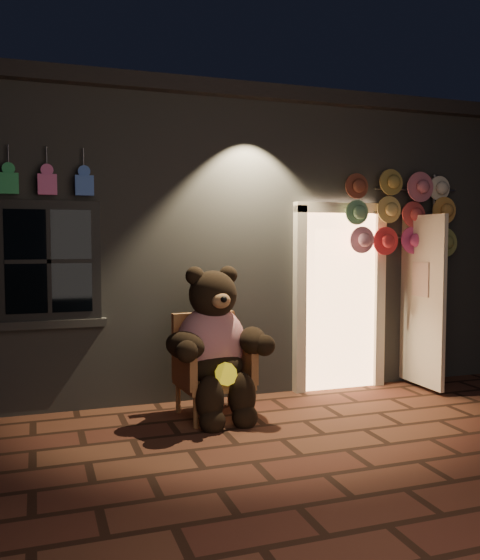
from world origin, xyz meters
name	(u,v)px	position (x,y,z in m)	size (l,w,h in m)	color
ground	(282,439)	(0.00, 0.00, 0.00)	(60.00, 60.00, 0.00)	brown
shop_building	(178,241)	(0.00, 3.99, 1.74)	(7.30, 5.95, 3.51)	slate
wicker_armchair	(211,365)	(-0.38, 0.93, 0.51)	(0.75, 0.68, 1.02)	#AB7942
teddy_bear	(215,345)	(-0.38, 0.79, 0.73)	(1.12, 0.90, 1.54)	#A81225
hat_rack	(403,215)	(2.09, 1.28, 2.05)	(1.54, 0.22, 2.57)	#59595E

